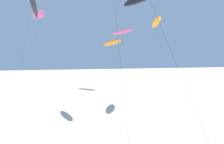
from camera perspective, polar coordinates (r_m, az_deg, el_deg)
flying_kite_1 at (r=41.81m, az=13.11°, el=14.30°), size 5.19×5.89×16.79m
flying_kite_2 at (r=33.55m, az=-0.07°, el=8.76°), size 3.70×9.81×11.69m
flying_kite_3 at (r=33.88m, az=-20.96°, el=15.72°), size 2.77×12.05×16.15m
flying_kite_4 at (r=24.55m, az=-22.78°, el=19.19°), size 2.34×11.21×16.27m
flying_kite_5 at (r=60.78m, az=3.09°, el=11.87°), size 6.19×10.23×17.58m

